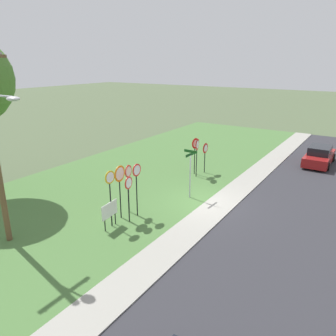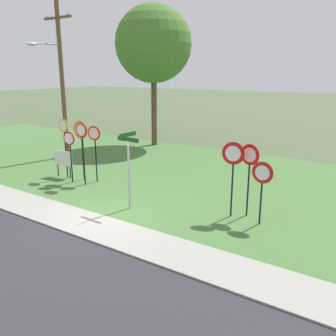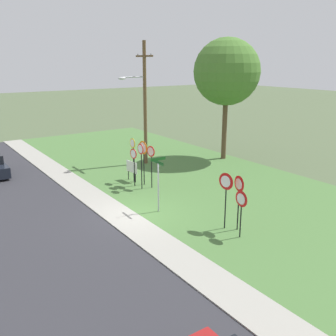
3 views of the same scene
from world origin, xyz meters
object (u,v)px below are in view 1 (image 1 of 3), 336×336
(stop_sign_near_left, at_px, (128,179))
(stop_sign_near_right, at_px, (129,190))
(street_name_post, at_px, (190,169))
(parked_sedan_distant, at_px, (319,156))
(stop_sign_far_center, at_px, (120,180))
(yield_sign_near_right, at_px, (205,151))
(notice_board, at_px, (110,211))
(yield_sign_near_left, at_px, (195,147))
(yield_sign_far_left, at_px, (197,148))
(stop_sign_far_left, at_px, (137,179))
(stop_sign_far_right, at_px, (110,188))

(stop_sign_near_left, xyz_separation_m, stop_sign_near_right, (-0.83, -0.69, -0.17))
(street_name_post, height_order, parked_sedan_distant, street_name_post)
(stop_sign_near_right, distance_m, street_name_post, 4.26)
(stop_sign_near_left, xyz_separation_m, stop_sign_far_center, (-0.73, -0.09, 0.18))
(yield_sign_near_right, bearing_deg, notice_board, -178.36)
(yield_sign_near_left, relative_size, parked_sedan_distant, 0.59)
(yield_sign_near_right, distance_m, yield_sign_far_left, 1.12)
(stop_sign_far_left, bearing_deg, notice_board, 170.11)
(yield_sign_near_left, height_order, street_name_post, street_name_post)
(stop_sign_far_left, relative_size, yield_sign_near_left, 1.09)
(yield_sign_far_left, bearing_deg, stop_sign_far_left, 172.67)
(stop_sign_near_left, xyz_separation_m, notice_board, (-1.79, -0.31, -0.96))
(yield_sign_near_left, bearing_deg, stop_sign_far_center, -169.17)
(yield_sign_far_left, bearing_deg, parked_sedan_distant, -50.02)
(stop_sign_far_center, xyz_separation_m, parked_sedan_distant, (14.87, -6.60, -1.37))
(yield_sign_near_right, distance_m, notice_board, 9.50)
(yield_sign_near_left, xyz_separation_m, street_name_post, (-3.75, -1.70, -0.20))
(stop_sign_far_center, height_order, yield_sign_near_left, stop_sign_far_center)
(stop_sign_far_left, height_order, stop_sign_far_right, stop_sign_far_right)
(stop_sign_far_right, bearing_deg, stop_sign_near_right, -25.90)
(yield_sign_near_right, distance_m, street_name_post, 4.55)
(stop_sign_far_center, relative_size, notice_board, 2.15)
(yield_sign_near_right, xyz_separation_m, notice_board, (-9.48, 0.10, -0.70))
(stop_sign_near_right, relative_size, stop_sign_far_center, 0.85)
(stop_sign_near_right, distance_m, yield_sign_near_right, 8.53)
(street_name_post, bearing_deg, yield_sign_near_right, 18.58)
(yield_sign_near_right, height_order, street_name_post, street_name_post)
(stop_sign_near_left, distance_m, stop_sign_far_center, 0.76)
(street_name_post, bearing_deg, yield_sign_far_left, 24.44)
(yield_sign_near_right, xyz_separation_m, yield_sign_far_left, (-1.04, 0.08, 0.40))
(yield_sign_near_right, relative_size, yield_sign_far_left, 0.81)
(yield_sign_near_right, xyz_separation_m, street_name_post, (-4.37, -1.24, 0.12))
(stop_sign_near_right, height_order, stop_sign_far_right, stop_sign_far_right)
(stop_sign_far_right, xyz_separation_m, street_name_post, (4.94, -1.38, -0.27))
(yield_sign_near_right, bearing_deg, stop_sign_near_right, -175.93)
(stop_sign_far_left, bearing_deg, stop_sign_far_center, 140.09)
(stop_sign_far_center, relative_size, parked_sedan_distant, 0.64)
(stop_sign_far_center, height_order, yield_sign_near_right, stop_sign_far_center)
(stop_sign_far_right, distance_m, yield_sign_far_left, 8.27)
(stop_sign_far_center, distance_m, yield_sign_near_left, 7.80)
(stop_sign_far_right, height_order, yield_sign_near_right, stop_sign_far_right)
(yield_sign_far_left, relative_size, parked_sedan_distant, 0.61)
(stop_sign_near_right, xyz_separation_m, yield_sign_far_left, (7.48, 0.35, 0.31))
(stop_sign_far_left, relative_size, stop_sign_far_right, 0.99)
(stop_sign_near_right, xyz_separation_m, yield_sign_near_left, (7.90, 0.72, 0.23))
(street_name_post, distance_m, parked_sedan_distant, 11.98)
(stop_sign_far_right, relative_size, yield_sign_far_left, 1.06)
(stop_sign_near_left, height_order, notice_board, stop_sign_near_left)
(street_name_post, xyz_separation_m, notice_board, (-5.10, 1.35, -0.82))
(stop_sign_far_left, distance_m, stop_sign_far_center, 0.82)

